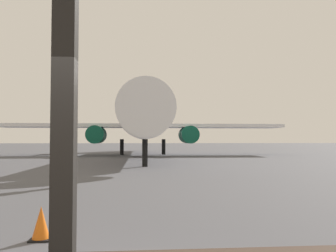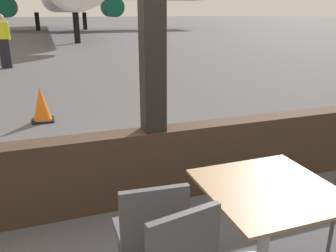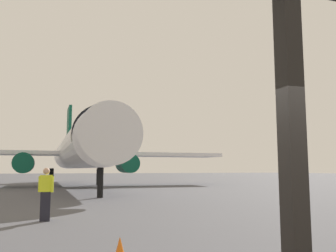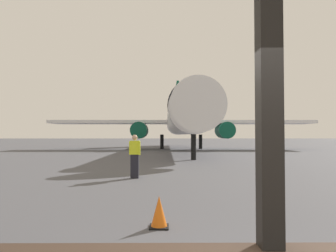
% 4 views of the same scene
% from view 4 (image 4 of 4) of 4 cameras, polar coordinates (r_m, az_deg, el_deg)
% --- Properties ---
extents(ground_plane, '(220.00, 220.00, 0.00)m').
position_cam_4_polar(ground_plane, '(42.87, 0.84, -3.94)').
color(ground_plane, '#4C4C51').
extents(window_frame, '(8.98, 0.24, 3.83)m').
position_cam_4_polar(window_frame, '(3.01, 17.98, -9.91)').
color(window_frame, '#38281E').
rests_on(window_frame, ground).
extents(airplane, '(31.19, 35.66, 10.36)m').
position_cam_4_polar(airplane, '(36.11, 2.65, 1.26)').
color(airplane, silver).
rests_on(airplane, ground).
extents(ground_crew_worker, '(0.49, 0.36, 1.74)m').
position_cam_4_polar(ground_crew_worker, '(12.71, -6.06, -5.37)').
color(ground_crew_worker, black).
rests_on(ground_crew_worker, ground).
extents(traffic_cone, '(0.36, 0.36, 0.59)m').
position_cam_4_polar(traffic_cone, '(6.10, -1.63, -15.43)').
color(traffic_cone, orange).
rests_on(traffic_cone, ground).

